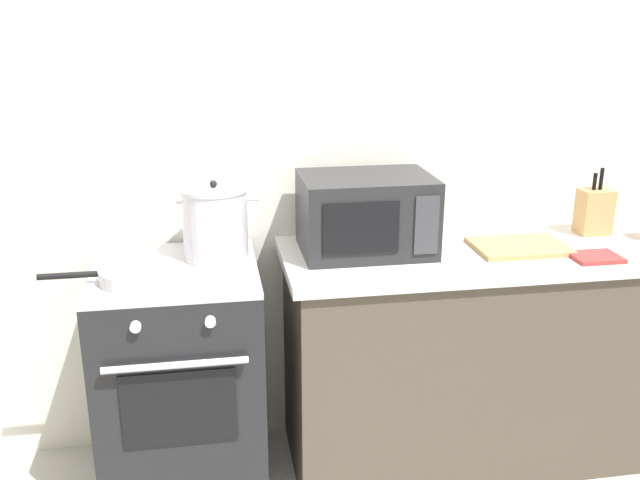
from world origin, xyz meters
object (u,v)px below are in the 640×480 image
at_px(oven_mitt, 595,257).
at_px(knife_block, 594,211).
at_px(microwave, 366,214).
at_px(stove, 182,380).
at_px(frying_pan, 135,274).
at_px(stock_pot, 215,223).
at_px(cutting_board, 519,247).

bearing_deg(oven_mitt, knife_block, 62.71).
bearing_deg(microwave, stove, -173.83).
bearing_deg(frying_pan, stove, 38.88).
bearing_deg(oven_mitt, microwave, 164.14).
bearing_deg(oven_mitt, stock_pot, 169.87).
height_order(stove, cutting_board, cutting_board).
distance_m(stove, knife_block, 1.82).
xyz_separation_m(frying_pan, cutting_board, (1.47, 0.11, -0.02)).
bearing_deg(microwave, knife_block, 3.57).
relative_size(frying_pan, cutting_board, 1.27).
height_order(knife_block, oven_mitt, knife_block).
bearing_deg(stock_pot, oven_mitt, -10.13).
xyz_separation_m(frying_pan, oven_mitt, (1.70, -0.05, -0.02)).
xyz_separation_m(stock_pot, oven_mitt, (1.41, -0.25, -0.13)).
height_order(stove, frying_pan, frying_pan).
relative_size(cutting_board, oven_mitt, 2.00).
xyz_separation_m(stove, microwave, (0.73, 0.08, 0.61)).
height_order(stock_pot, microwave, stock_pot).
relative_size(stove, microwave, 1.84).
xyz_separation_m(stove, cutting_board, (1.34, 0.00, 0.47)).
xyz_separation_m(stove, stock_pot, (0.16, 0.09, 0.60)).
bearing_deg(stove, stock_pot, 30.96).
bearing_deg(oven_mitt, frying_pan, 178.19).
xyz_separation_m(stove, knife_block, (1.72, 0.14, 0.56)).
relative_size(stock_pot, microwave, 0.67).
bearing_deg(microwave, oven_mitt, -15.86).
distance_m(frying_pan, cutting_board, 1.47).
height_order(microwave, knife_block, microwave).
xyz_separation_m(microwave, oven_mitt, (0.84, -0.24, -0.14)).
height_order(frying_pan, knife_block, knife_block).
bearing_deg(knife_block, cutting_board, -160.21).
relative_size(stock_pot, oven_mitt, 1.85).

